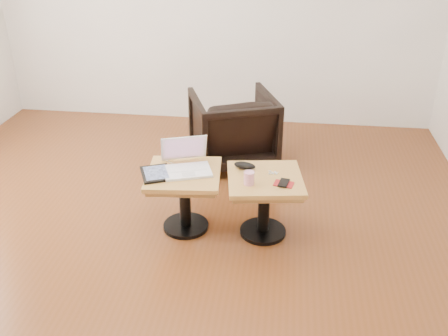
# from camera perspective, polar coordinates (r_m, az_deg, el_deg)

# --- Properties ---
(room_shell) EXTENTS (4.52, 4.52, 2.71)m
(room_shell) POSITION_cam_1_polar(r_m,az_deg,el_deg) (2.98, -7.49, 13.89)
(room_shell) COLOR brown
(room_shell) RESTS_ON ground
(side_table_left) EXTENTS (0.54, 0.54, 0.45)m
(side_table_left) POSITION_cam_1_polar(r_m,az_deg,el_deg) (3.46, -4.56, -2.12)
(side_table_left) COLOR black
(side_table_left) RESTS_ON ground
(side_table_right) EXTENTS (0.56, 0.56, 0.45)m
(side_table_right) POSITION_cam_1_polar(r_m,az_deg,el_deg) (3.40, 4.65, -2.69)
(side_table_right) COLOR black
(side_table_right) RESTS_ON ground
(laptop) EXTENTS (0.40, 0.39, 0.21)m
(laptop) POSITION_cam_1_polar(r_m,az_deg,el_deg) (3.42, -4.34, 0.53)
(laptop) COLOR white
(laptop) RESTS_ON side_table_left
(tablet) EXTENTS (0.27, 0.30, 0.02)m
(tablet) POSITION_cam_1_polar(r_m,az_deg,el_deg) (3.39, -7.78, -0.63)
(tablet) COLOR black
(tablet) RESTS_ON side_table_left
(charging_adapter) EXTENTS (0.05, 0.05, 0.02)m
(charging_adapter) POSITION_cam_1_polar(r_m,az_deg,el_deg) (3.58, -6.80, 1.08)
(charging_adapter) COLOR white
(charging_adapter) RESTS_ON side_table_left
(glasses_case) EXTENTS (0.17, 0.10, 0.05)m
(glasses_case) POSITION_cam_1_polar(r_m,az_deg,el_deg) (3.43, 2.39, 0.29)
(glasses_case) COLOR black
(glasses_case) RESTS_ON side_table_right
(striped_cup) EXTENTS (0.08, 0.08, 0.09)m
(striped_cup) POSITION_cam_1_polar(r_m,az_deg,el_deg) (3.23, 2.87, -1.15)
(striped_cup) COLOR #E14179
(striped_cup) RESTS_ON side_table_right
(earbuds_tangle) EXTENTS (0.07, 0.05, 0.01)m
(earbuds_tangle) POSITION_cam_1_polar(r_m,az_deg,el_deg) (3.39, 5.59, -0.53)
(earbuds_tangle) COLOR white
(earbuds_tangle) RESTS_ON side_table_right
(phone_on_sleeve) EXTENTS (0.14, 0.12, 0.02)m
(phone_on_sleeve) POSITION_cam_1_polar(r_m,az_deg,el_deg) (3.26, 6.84, -1.75)
(phone_on_sleeve) COLOR maroon
(phone_on_sleeve) RESTS_ON side_table_right
(armchair) EXTENTS (0.89, 0.90, 0.64)m
(armchair) POSITION_cam_1_polar(r_m,az_deg,el_deg) (4.42, 1.04, 4.56)
(armchair) COLOR black
(armchair) RESTS_ON ground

